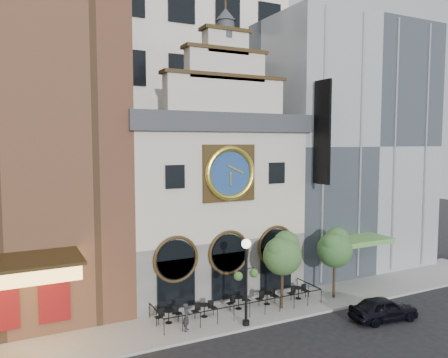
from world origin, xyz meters
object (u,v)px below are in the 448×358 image
bistro_3 (267,297)px  bistro_0 (169,315)px  bistro_4 (298,292)px  car_right (383,309)px  tree_left (283,252)px  bistro_2 (239,302)px  pedestrian (187,317)px  bistro_1 (204,309)px  lamppost (246,272)px  tree_right (335,247)px

bistro_3 → bistro_0: bearing=179.6°
bistro_4 → car_right: car_right is taller
bistro_4 → tree_left: size_ratio=0.33×
bistro_2 → bistro_3: same height
pedestrian → tree_left: tree_left is taller
bistro_2 → bistro_4: same height
bistro_4 → pedestrian: pedestrian is taller
tree_left → bistro_3: bearing=120.0°
bistro_1 → lamppost: size_ratio=0.32×
bistro_1 → tree_right: size_ratio=0.34×
bistro_2 → car_right: car_right is taller
bistro_2 → bistro_4: 4.40m
lamppost → bistro_3: bearing=31.1°
pedestrian → tree_right: size_ratio=0.33×
bistro_1 → bistro_4: size_ratio=1.00×
pedestrian → tree_left: size_ratio=0.32×
bistro_2 → car_right: bearing=-35.8°
bistro_0 → car_right: 12.61m
car_right → bistro_2: bearing=61.6°
bistro_3 → car_right: size_ratio=0.38×
bistro_4 → bistro_3: bearing=177.9°
pedestrian → tree_right: bearing=-53.0°
tree_right → bistro_0: bearing=175.2°
bistro_0 → lamppost: 5.13m
lamppost → bistro_1: bearing=120.7°
car_right → lamppost: lamppost is taller
bistro_2 → lamppost: size_ratio=0.32×
bistro_0 → bistro_3: size_ratio=1.00×
tree_left → pedestrian: bearing=-176.2°
car_right → lamppost: 8.61m
pedestrian → car_right: bearing=-73.2°
car_right → tree_right: bearing=11.6°
bistro_0 → tree_left: (7.13, -0.97, 3.06)m
bistro_4 → pedestrian: (-8.45, -1.27, 0.30)m
bistro_3 → car_right: 7.00m
pedestrian → tree_right: 11.09m
bistro_4 → tree_left: tree_left is taller
bistro_2 → tree_right: size_ratio=0.34×
bistro_3 → tree_right: size_ratio=0.34×
pedestrian → tree_left: (6.59, 0.44, 2.75)m
bistro_0 → tree_left: size_ratio=0.33×
bistro_0 → bistro_4: 9.00m
bistro_4 → tree_left: (-1.86, -0.83, 3.06)m
bistro_2 → tree_left: (2.53, -1.04, 3.06)m
bistro_3 → tree_right: (4.69, -0.90, 2.95)m
bistro_1 → lamppost: (1.64, -2.12, 2.60)m
bistro_4 → tree_right: 3.83m
bistro_4 → car_right: (2.60, -4.82, 0.09)m
bistro_2 → bistro_0: bearing=-179.0°
car_right → tree_right: 4.93m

